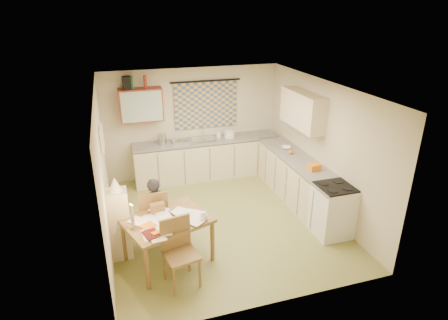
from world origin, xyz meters
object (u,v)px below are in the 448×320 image
object	(u,v)px
stove	(332,210)
counter_right	(300,182)
person	(154,212)
dining_table	(168,239)
chair_far	(154,225)
shelf_stand	(120,224)
counter_back	(207,159)

from	to	relation	value
stove	counter_right	bearing A→B (deg)	90.00
person	dining_table	bearing A→B (deg)	70.03
chair_far	person	size ratio (longest dim) A/B	0.85
chair_far	shelf_stand	distance (m)	0.65
counter_back	stove	size ratio (longest dim) A/B	3.53
counter_right	shelf_stand	world-z (taller)	shelf_stand
stove	shelf_stand	distance (m)	3.57
dining_table	person	bearing A→B (deg)	85.22
stove	dining_table	xyz separation A→B (m)	(-2.85, 0.10, -0.09)
chair_far	stove	bearing A→B (deg)	166.67
counter_right	chair_far	distance (m)	3.04
counter_right	person	size ratio (longest dim) A/B	2.46
stove	chair_far	size ratio (longest dim) A/B	0.92
counter_right	shelf_stand	bearing A→B (deg)	-167.88
shelf_stand	person	bearing A→B (deg)	18.82
shelf_stand	chair_far	bearing A→B (deg)	23.50
counter_back	dining_table	world-z (taller)	counter_back
counter_right	person	distance (m)	3.04
counter_back	counter_right	world-z (taller)	same
counter_back	stove	xyz separation A→B (m)	(1.48, -2.95, 0.01)
counter_back	stove	world-z (taller)	stove
person	shelf_stand	bearing A→B (deg)	-15.78
stove	chair_far	bearing A→B (deg)	167.34
stove	dining_table	size ratio (longest dim) A/B	0.64
dining_table	shelf_stand	world-z (taller)	shelf_stand
chair_far	person	world-z (taller)	person
dining_table	counter_back	bearing A→B (deg)	44.90
stove	person	distance (m)	3.05
chair_far	person	distance (m)	0.29
counter_right	counter_back	bearing A→B (deg)	130.14
counter_back	stove	distance (m)	3.30
counter_back	person	xyz separation A→B (m)	(-1.50, -2.32, 0.15)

